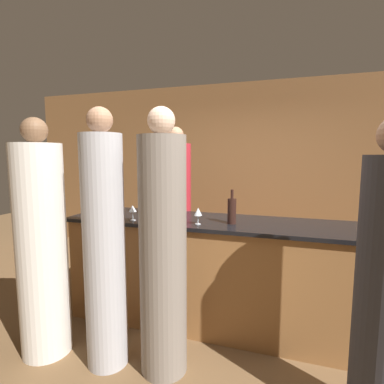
{
  "coord_description": "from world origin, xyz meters",
  "views": [
    {
      "loc": [
        0.63,
        -2.72,
        1.65
      ],
      "look_at": [
        -0.29,
        0.1,
        1.29
      ],
      "focal_mm": 28.0,
      "sensor_mm": 36.0,
      "label": 1
    }
  ],
  "objects_px": {
    "wine_bottle_0": "(232,211)",
    "guest_1": "(163,253)",
    "bartender": "(176,213)",
    "wine_bottle_2": "(142,202)",
    "wine_bottle_1": "(98,203)",
    "guest_2": "(42,248)",
    "guest_0": "(104,248)"
  },
  "relations": [
    {
      "from": "wine_bottle_2",
      "to": "guest_1",
      "type": "bearing_deg",
      "value": -54.27
    },
    {
      "from": "guest_0",
      "to": "guest_2",
      "type": "height_order",
      "value": "guest_0"
    },
    {
      "from": "wine_bottle_1",
      "to": "guest_1",
      "type": "bearing_deg",
      "value": -34.7
    },
    {
      "from": "guest_1",
      "to": "wine_bottle_0",
      "type": "height_order",
      "value": "guest_1"
    },
    {
      "from": "bartender",
      "to": "wine_bottle_1",
      "type": "bearing_deg",
      "value": 50.62
    },
    {
      "from": "guest_0",
      "to": "wine_bottle_2",
      "type": "relative_size",
      "value": 6.98
    },
    {
      "from": "bartender",
      "to": "guest_2",
      "type": "bearing_deg",
      "value": 71.0
    },
    {
      "from": "guest_1",
      "to": "guest_2",
      "type": "height_order",
      "value": "guest_1"
    },
    {
      "from": "guest_0",
      "to": "guest_1",
      "type": "height_order",
      "value": "guest_0"
    },
    {
      "from": "bartender",
      "to": "guest_1",
      "type": "xyz_separation_m",
      "value": [
        0.48,
        -1.5,
        0.0
      ]
    },
    {
      "from": "bartender",
      "to": "wine_bottle_0",
      "type": "xyz_separation_m",
      "value": [
        0.87,
        -0.85,
        0.23
      ]
    },
    {
      "from": "bartender",
      "to": "guest_2",
      "type": "relative_size",
      "value": 1.03
    },
    {
      "from": "wine_bottle_0",
      "to": "guest_1",
      "type": "bearing_deg",
      "value": -121.07
    },
    {
      "from": "guest_0",
      "to": "wine_bottle_1",
      "type": "xyz_separation_m",
      "value": [
        -0.63,
        0.82,
        0.2
      ]
    },
    {
      "from": "guest_2",
      "to": "wine_bottle_1",
      "type": "height_order",
      "value": "guest_2"
    },
    {
      "from": "guest_1",
      "to": "wine_bottle_1",
      "type": "bearing_deg",
      "value": 145.3
    },
    {
      "from": "wine_bottle_0",
      "to": "guest_2",
      "type": "bearing_deg",
      "value": -151.82
    },
    {
      "from": "wine_bottle_1",
      "to": "wine_bottle_2",
      "type": "relative_size",
      "value": 0.94
    },
    {
      "from": "guest_0",
      "to": "guest_2",
      "type": "xyz_separation_m",
      "value": [
        -0.57,
        -0.04,
        -0.04
      ]
    },
    {
      "from": "guest_1",
      "to": "bartender",
      "type": "bearing_deg",
      "value": 107.57
    },
    {
      "from": "bartender",
      "to": "guest_1",
      "type": "bearing_deg",
      "value": 107.57
    },
    {
      "from": "guest_1",
      "to": "wine_bottle_0",
      "type": "bearing_deg",
      "value": 58.93
    },
    {
      "from": "bartender",
      "to": "guest_2",
      "type": "distance_m",
      "value": 1.7
    },
    {
      "from": "guest_2",
      "to": "wine_bottle_0",
      "type": "xyz_separation_m",
      "value": [
        1.42,
        0.76,
        0.26
      ]
    },
    {
      "from": "guest_2",
      "to": "wine_bottle_0",
      "type": "bearing_deg",
      "value": 28.18
    },
    {
      "from": "wine_bottle_0",
      "to": "wine_bottle_1",
      "type": "relative_size",
      "value": 1.15
    },
    {
      "from": "bartender",
      "to": "guest_0",
      "type": "relative_size",
      "value": 1.0
    },
    {
      "from": "bartender",
      "to": "wine_bottle_2",
      "type": "distance_m",
      "value": 0.69
    },
    {
      "from": "bartender",
      "to": "wine_bottle_1",
      "type": "distance_m",
      "value": 0.99
    },
    {
      "from": "wine_bottle_0",
      "to": "bartender",
      "type": "bearing_deg",
      "value": 135.71
    },
    {
      "from": "bartender",
      "to": "wine_bottle_2",
      "type": "xyz_separation_m",
      "value": [
        -0.15,
        -0.63,
        0.22
      ]
    },
    {
      "from": "guest_1",
      "to": "guest_2",
      "type": "bearing_deg",
      "value": -173.96
    }
  ]
}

